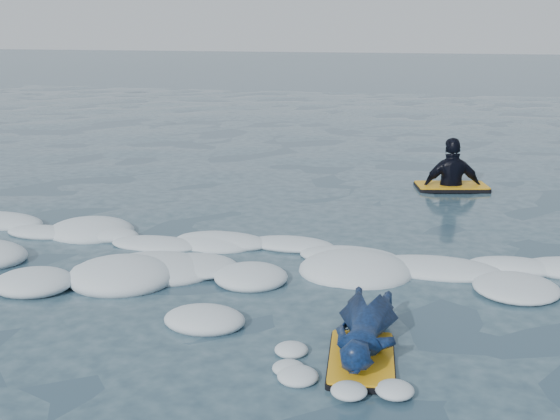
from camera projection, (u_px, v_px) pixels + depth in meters
The scene contains 4 objects.
ground at pixel (133, 291), 7.00m from camera, with size 120.00×120.00×0.00m, color #1B3542.
foam_band at pixel (173, 258), 7.97m from camera, with size 12.00×3.10×0.30m, color silver, non-canonical shape.
prone_woman_unit at pixel (366, 331), 5.65m from camera, with size 0.62×1.46×0.36m.
waiting_rider_unit at pixel (451, 190), 11.27m from camera, with size 1.24×0.87×1.69m.
Camera 1 is at (3.01, -6.01, 2.58)m, focal length 45.00 mm.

